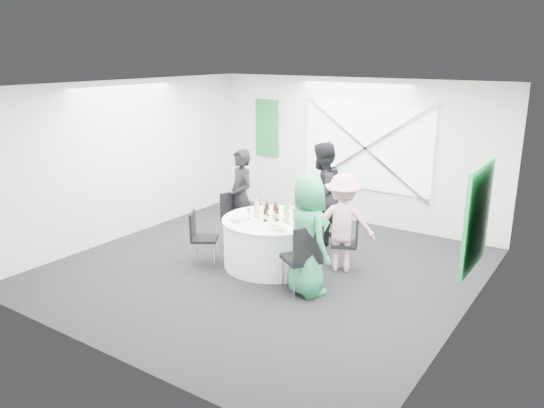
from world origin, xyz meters
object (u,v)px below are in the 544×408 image
Objects in this scene: chair_back at (306,212)px; chair_front_left at (200,234)px; person_man_back at (321,194)px; person_woman_green at (308,235)px; chair_back_right at (349,239)px; clear_water_bottle at (257,210)px; green_water_bottle at (286,214)px; chair_front_right at (304,254)px; chair_back_left at (234,215)px; person_woman_pink at (343,223)px; banquet_table at (272,242)px; person_man_back_left at (241,197)px.

chair_front_left is at bearing -120.23° from chair_back.
chair_back is 0.56× the size of person_man_back.
person_woman_green is at bearing 30.74° from person_man_back.
chair_back is at bearing -28.70° from person_woman_green.
chair_back_right is 0.47× the size of person_man_back.
chair_front_left is 2.80× the size of clear_water_bottle.
chair_front_right is at bearing -43.00° from green_water_bottle.
green_water_bottle is (1.30, -0.36, 0.33)m from chair_back_left.
person_woman_pink reaches higher than chair_back_right.
person_woman_pink reaches higher than chair_front_right.
person_man_back is (0.16, 1.29, 0.52)m from banquet_table.
banquet_table is 1.54× the size of chair_back.
person_man_back reaches higher than clear_water_bottle.
chair_back_right is at bearing -26.72° from chair_back.
chair_back is 1.97m from chair_front_right.
banquet_table is 1.81× the size of chair_front_left.
clear_water_bottle is (-1.21, 0.57, 0.28)m from chair_front_right.
person_man_back reaches higher than chair_back_right.
chair_back_left is at bearing 164.57° from green_water_bottle.
chair_front_right is at bearing -60.37° from chair_back.
chair_back is 0.61× the size of person_man_back_left.
chair_back_right is (1.10, 0.50, 0.11)m from banquet_table.
clear_water_bottle reaches higher than chair_front_right.
clear_water_bottle is at bearing -10.63° from person_man_back_left.
person_woman_green is at bearing -147.13° from chair_front_right.
banquet_table is at bearing -90.00° from chair_front_right.
chair_front_right is 1.19× the size of chair_front_left.
chair_back_left is 0.90× the size of chair_front_right.
person_man_back_left reaches higher than chair_front_left.
person_man_back_left reaches higher than chair_back_left.
chair_front_left is at bearing 4.63° from person_woman_pink.
chair_back_left is 1.00m from chair_front_left.
banquet_table is 1.19m from chair_front_right.
chair_back is 1.18× the size of chair_front_left.
chair_back_left is at bearing -46.71° from person_man_back.
chair_front_right is at bearing -25.39° from clear_water_bottle.
person_man_back is (-0.94, 0.79, 0.40)m from chair_back_right.
chair_back is 1.91m from person_woman_green.
banquet_table is at bearing 0.00° from person_woman_green.
chair_back is at bearing -116.35° from chair_front_right.
banquet_table is 1.22m from person_woman_green.
person_woman_pink reaches higher than green_water_bottle.
chair_front_left is at bearing -60.42° from person_man_back_left.
clear_water_bottle is at bearing -160.61° from banquet_table.
person_man_back is (1.16, 0.76, 0.06)m from person_man_back_left.
person_woman_pink is (1.97, 1.04, 0.26)m from chair_front_left.
chair_back_right is 0.56× the size of person_woman_pink.
chair_back_left reaches higher than chair_front_left.
chair_back_right is at bearing 23.70° from clear_water_bottle.
person_man_back_left is (0.06, 0.14, 0.30)m from chair_back_left.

